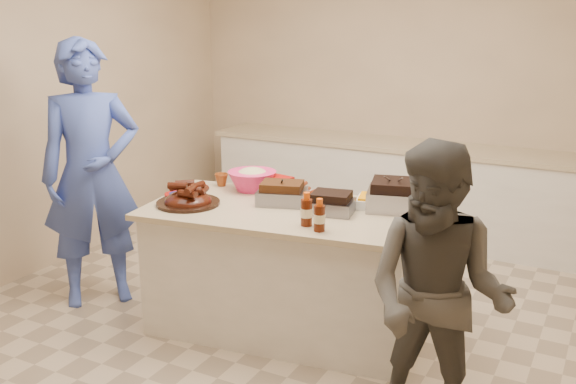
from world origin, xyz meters
The scene contains 19 objects.
room centered at (0.00, 0.00, 0.00)m, with size 4.50×5.00×2.70m, color #CDB28D, non-canonical shape.
back_counter centered at (0.00, 2.20, 0.45)m, with size 3.60×0.64×0.90m, color silver, non-canonical shape.
island centered at (0.05, -0.05, 0.00)m, with size 1.80×0.95×0.85m, color silver, non-canonical shape.
rib_platter centered at (-0.56, -0.26, 0.85)m, with size 0.42×0.42×0.17m, color #461609, non-canonical shape.
pulled_pork_tray centered at (-0.02, 0.05, 0.85)m, with size 0.32×0.24×0.10m, color #47230F.
brisket_tray centered at (0.35, 0.02, 0.85)m, with size 0.28×0.23×0.08m, color black.
roasting_pan centered at (0.67, 0.28, 0.85)m, with size 0.33×0.33×0.13m, color gray.
coleslaw_bowl centered at (-0.37, 0.24, 0.85)m, with size 0.35×0.35×0.24m, color #F22B71, non-canonical shape.
sausage_plate centered at (0.00, 0.24, 0.85)m, with size 0.33×0.33×0.05m, color silver.
mac_cheese_dish centered at (0.59, 0.27, 0.85)m, with size 0.30×0.22×0.08m, color #F79905.
bbq_bottle_a centered at (0.33, -0.29, 0.85)m, with size 0.07×0.07×0.21m, color #411405.
bbq_bottle_b centered at (0.44, -0.34, 0.85)m, with size 0.07×0.07×0.20m, color #411405.
mustard_bottle centered at (-0.15, 0.02, 0.85)m, with size 0.05×0.05×0.13m, color #D8B209.
sauce_bowl centered at (0.02, 0.16, 0.85)m, with size 0.12×0.04×0.12m, color silver.
plate_stack_large centered at (-0.75, 0.04, 0.85)m, with size 0.23×0.23×0.03m, color #930C07.
plate_stack_small centered at (-0.75, -0.15, 0.85)m, with size 0.17×0.17×0.02m, color #930C07.
plastic_cup centered at (-0.63, 0.24, 0.85)m, with size 0.10×0.09×0.10m, color brown.
basket_stack centered at (-0.21, 0.30, 0.85)m, with size 0.21×0.16×0.11m, color #930C07.
guest_blue centered at (-1.39, -0.29, 0.00)m, with size 0.70×1.93×0.46m, color #3D54AE.
Camera 1 is at (1.94, -3.56, 2.08)m, focal length 40.00 mm.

